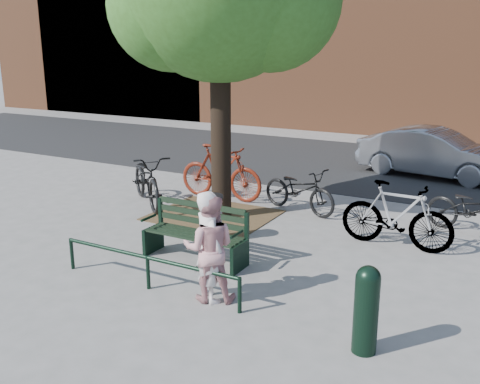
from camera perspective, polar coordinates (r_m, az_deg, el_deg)
The scene contains 15 objects.
ground at distance 8.84m, azimuth -4.84°, elevation -7.29°, with size 90.00×90.00×0.00m, color gray.
dirt_pit at distance 11.08m, azimuth -2.86°, elevation -2.48°, with size 2.40×2.00×0.02m, color brown.
road at distance 16.29m, azimuth 11.94°, elevation 2.96°, with size 40.00×7.00×0.01m, color black.
park_bench at distance 8.73m, azimuth -4.62°, elevation -4.22°, with size 1.74×0.54×0.97m.
guard_railing at distance 7.79m, azimuth -9.83°, elevation -7.43°, with size 3.06×0.06×0.51m.
person_left at distance 7.25m, azimuth -3.29°, elevation -5.83°, with size 0.56×0.37×1.55m, color silver.
person_right at distance 7.26m, azimuth -3.29°, elevation -6.04°, with size 0.72×0.56×1.49m, color tan.
bollard at distance 6.28m, azimuth 13.33°, elevation -11.81°, with size 0.28×0.28×1.05m.
litter_bin at distance 9.54m, azimuth -3.05°, elevation -2.78°, with size 0.42×0.42×0.85m.
bicycle_a at distance 11.88m, azimuth -9.90°, elevation 1.37°, with size 0.77×2.20×1.15m, color black.
bicycle_b at distance 12.14m, azimuth -2.07°, elevation 2.12°, with size 0.59×2.08×1.25m, color #5C1A0D.
bicycle_c at distance 11.28m, azimuth 6.35°, elevation 0.25°, with size 0.64×1.83×0.96m, color black.
bicycle_d at distance 9.57m, azimuth 16.36°, elevation -2.39°, with size 0.55×1.93×1.16m, color gray.
bicycle_e at distance 10.73m, azimuth 23.79°, elevation -1.75°, with size 0.64×1.83×0.96m, color black.
parked_car at distance 15.13m, azimuth 20.04°, elevation 3.92°, with size 1.37×3.94×1.30m, color gray.
Camera 1 is at (4.57, -6.76, 3.38)m, focal length 40.00 mm.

